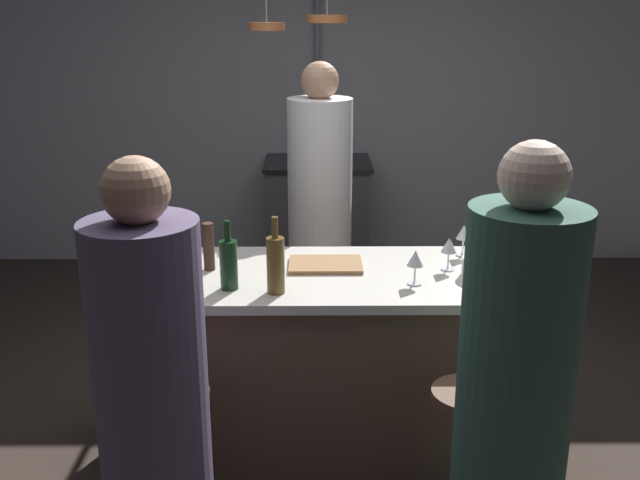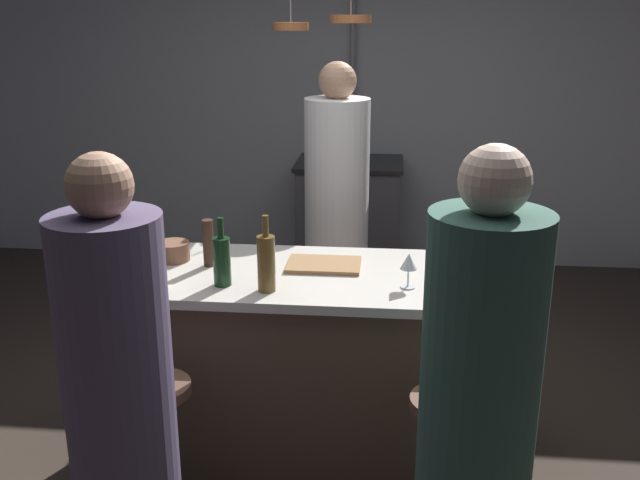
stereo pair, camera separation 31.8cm
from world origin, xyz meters
name	(u,v)px [view 2 (the right image)]	position (x,y,z in m)	size (l,w,h in m)	color
ground_plane	(317,454)	(0.00, 0.00, 0.00)	(9.00, 9.00, 0.00)	#382D26
back_wall	(353,100)	(0.00, 2.85, 1.30)	(6.40, 0.16, 2.60)	#B2B7BC
kitchen_island	(317,366)	(0.00, 0.00, 0.45)	(1.80, 0.72, 0.90)	brown
stove_range	(349,218)	(0.00, 2.45, 0.45)	(0.80, 0.64, 0.89)	#47474C
chef	(336,226)	(0.01, 1.05, 0.80)	(0.36, 0.36, 1.72)	white
bar_stool_right	(443,473)	(0.52, -0.62, 0.38)	(0.28, 0.28, 0.68)	#4C4C51
guest_right	(475,436)	(0.58, -0.97, 0.76)	(0.35, 0.35, 1.64)	#33594C
bar_stool_left	(161,456)	(-0.53, -0.62, 0.38)	(0.28, 0.28, 0.68)	#4C4C51
guest_left	(122,423)	(-0.51, -0.98, 0.74)	(0.34, 0.34, 1.60)	#594C6B
overhead_pot_rack	(341,65)	(-0.05, 2.04, 1.62)	(0.58, 1.41, 2.17)	gray
cutting_board	(324,265)	(0.02, 0.08, 0.91)	(0.32, 0.22, 0.02)	#997047
pepper_mill	(208,243)	(-0.48, 0.04, 1.01)	(0.05, 0.05, 0.21)	#382319
wine_bottle_red	(222,260)	(-0.37, -0.18, 1.01)	(0.07, 0.07, 0.29)	#143319
wine_bottle_amber	(266,262)	(-0.18, -0.22, 1.02)	(0.07, 0.07, 0.31)	brown
wine_bottle_rose	(153,263)	(-0.63, -0.25, 1.01)	(0.07, 0.07, 0.30)	#B78C8E
wine_glass_near_right_guest	(409,263)	(0.39, -0.14, 1.01)	(0.07, 0.07, 0.15)	silver
wine_glass_by_chef	(468,238)	(0.65, 0.22, 1.01)	(0.07, 0.07, 0.15)	silver
wine_glass_near_left_guest	(448,251)	(0.55, 0.03, 1.01)	(0.07, 0.07, 0.15)	silver
mixing_bowl_wooden	(173,251)	(-0.66, 0.10, 0.94)	(0.15, 0.15, 0.08)	brown
mixing_bowl_ceramic	(482,273)	(0.69, -0.04, 0.94)	(0.18, 0.18, 0.08)	silver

